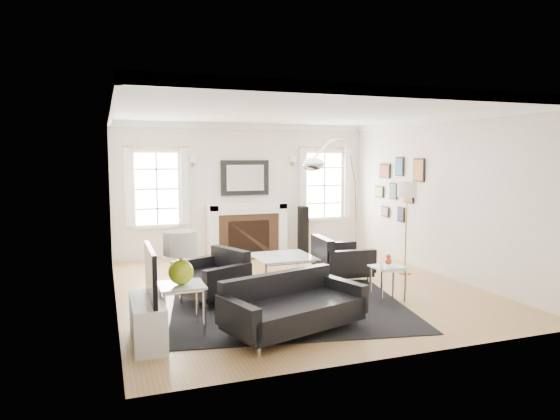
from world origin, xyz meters
name	(u,v)px	position (x,y,z in m)	size (l,w,h in m)	color
floor	(295,287)	(0.00, 0.00, 0.00)	(6.00, 6.00, 0.00)	#A37744
back_wall	(245,189)	(0.00, 3.00, 1.40)	(5.50, 0.04, 2.80)	silver
front_wall	(402,225)	(0.00, -3.00, 1.40)	(5.50, 0.04, 2.80)	silver
left_wall	(113,207)	(-2.75, 0.00, 1.40)	(0.04, 6.00, 2.80)	silver
right_wall	(440,196)	(2.75, 0.00, 1.40)	(0.04, 6.00, 2.80)	silver
ceiling	(296,111)	(0.00, 0.00, 2.80)	(5.50, 6.00, 0.02)	white
crown_molding	(296,115)	(0.00, 0.00, 2.74)	(5.50, 6.00, 0.12)	white
fireplace	(248,230)	(0.00, 2.79, 0.54)	(1.70, 0.69, 1.11)	white
mantel_mirror	(245,178)	(0.00, 2.95, 1.65)	(1.05, 0.07, 0.75)	black
window_left	(157,189)	(-1.85, 2.95, 1.46)	(1.24, 0.15, 1.62)	white
window_right	(324,185)	(1.85, 2.95, 1.46)	(1.24, 0.15, 1.62)	white
gallery_wall	(398,185)	(2.72, 1.30, 1.53)	(0.04, 1.73, 1.29)	black
tv_unit	(148,314)	(-2.44, -1.70, 0.33)	(0.35, 1.00, 1.09)	white
area_rug	(289,307)	(-0.48, -1.01, 0.01)	(3.22, 2.68, 0.01)	black
sofa	(291,307)	(-0.80, -1.92, 0.30)	(1.87, 1.25, 0.56)	black
armchair_left	(215,278)	(-1.38, -0.32, 0.34)	(1.10, 1.15, 0.61)	black
armchair_right	(339,261)	(0.86, 0.14, 0.35)	(0.90, 0.99, 0.63)	black
coffee_table	(283,258)	(-0.04, 0.45, 0.40)	(0.97, 0.97, 0.43)	silver
side_table_left	(181,293)	(-2.03, -1.49, 0.48)	(0.53, 0.53, 0.59)	silver
nesting_table	(388,274)	(0.99, -1.18, 0.40)	(0.47, 0.40, 0.52)	silver
gourd_lamp	(181,254)	(-2.03, -1.49, 0.96)	(0.40, 0.40, 0.64)	#BCD11A
orange_vase	(388,260)	(0.99, -1.18, 0.61)	(0.10, 0.10, 0.16)	#B93117
arc_floor_lamp	(337,200)	(0.99, 0.53, 1.35)	(1.76, 1.63, 2.50)	silver
stick_floor_lamp	(407,194)	(2.20, 0.20, 1.44)	(0.34, 0.34, 1.66)	#AC7B3B
speaker_tower	(303,230)	(1.22, 2.65, 0.51)	(0.20, 0.20, 1.02)	black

